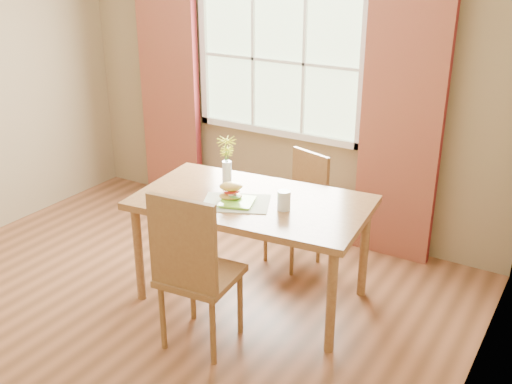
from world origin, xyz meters
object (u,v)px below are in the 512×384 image
object	(u,v)px
dining_table	(252,210)
water_glass	(284,201)
croissant_sandwich	(231,191)
flower_vase	(227,156)
chair_near	(192,267)
chair_far	(300,203)

from	to	relation	value
dining_table	water_glass	bearing A→B (deg)	-13.88
croissant_sandwich	flower_vase	xyz separation A→B (m)	(-0.21, 0.26, 0.14)
chair_near	flower_vase	bearing A→B (deg)	104.52
dining_table	flower_vase	distance (m)	0.46
chair_far	croissant_sandwich	size ratio (longest dim) A/B	4.58
chair_far	chair_near	bearing A→B (deg)	-73.35
chair_near	dining_table	bearing A→B (deg)	85.00
flower_vase	chair_far	bearing A→B (deg)	58.14
dining_table	croissant_sandwich	bearing A→B (deg)	-140.63
flower_vase	dining_table	bearing A→B (deg)	-26.53
chair_far	croissant_sandwich	world-z (taller)	croissant_sandwich
chair_near	chair_far	bearing A→B (deg)	83.67
flower_vase	water_glass	bearing A→B (deg)	-18.24
chair_far	flower_vase	distance (m)	0.81
water_glass	chair_far	bearing A→B (deg)	108.88
chair_near	water_glass	bearing A→B (deg)	62.90
water_glass	flower_vase	xyz separation A→B (m)	(-0.59, 0.19, 0.15)
chair_near	water_glass	size ratio (longest dim) A/B	8.14
croissant_sandwich	water_glass	world-z (taller)	croissant_sandwich
chair_near	croissant_sandwich	size ratio (longest dim) A/B	5.50
chair_near	croissant_sandwich	world-z (taller)	chair_near
chair_near	water_glass	distance (m)	0.77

